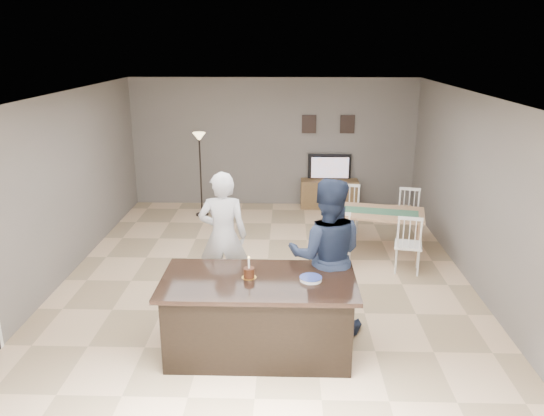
{
  "coord_description": "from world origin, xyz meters",
  "views": [
    {
      "loc": [
        0.31,
        -7.11,
        3.39
      ],
      "look_at": [
        0.1,
        -0.3,
        1.25
      ],
      "focal_mm": 35.0,
      "sensor_mm": 36.0,
      "label": 1
    }
  ],
  "objects_px": {
    "tv_console": "(329,194)",
    "floor_lamp": "(200,152)",
    "plate_stack": "(311,279)",
    "television": "(330,167)",
    "man": "(326,256)",
    "birthday_cake": "(249,273)",
    "woman": "(223,236)",
    "dining_table": "(376,219)",
    "kitchen_island": "(259,315)"
  },
  "relations": [
    {
      "from": "tv_console",
      "to": "floor_lamp",
      "type": "distance_m",
      "value": 2.89
    },
    {
      "from": "tv_console",
      "to": "plate_stack",
      "type": "xyz_separation_m",
      "value": [
        -0.63,
        -5.59,
        0.62
      ]
    },
    {
      "from": "television",
      "to": "man",
      "type": "relative_size",
      "value": 0.48
    },
    {
      "from": "birthday_cake",
      "to": "woman",
      "type": "bearing_deg",
      "value": 108.64
    },
    {
      "from": "floor_lamp",
      "to": "tv_console",
      "type": "bearing_deg",
      "value": 13.2
    },
    {
      "from": "woman",
      "to": "dining_table",
      "type": "distance_m",
      "value": 2.9
    },
    {
      "from": "television",
      "to": "dining_table",
      "type": "relative_size",
      "value": 0.46
    },
    {
      "from": "plate_stack",
      "to": "dining_table",
      "type": "bearing_deg",
      "value": 68.44
    },
    {
      "from": "television",
      "to": "plate_stack",
      "type": "relative_size",
      "value": 3.69
    },
    {
      "from": "man",
      "to": "birthday_cake",
      "type": "relative_size",
      "value": 7.53
    },
    {
      "from": "man",
      "to": "kitchen_island",
      "type": "bearing_deg",
      "value": 38.92
    },
    {
      "from": "woman",
      "to": "floor_lamp",
      "type": "bearing_deg",
      "value": -77.9
    },
    {
      "from": "woman",
      "to": "man",
      "type": "distance_m",
      "value": 1.55
    },
    {
      "from": "plate_stack",
      "to": "floor_lamp",
      "type": "bearing_deg",
      "value": 111.94
    },
    {
      "from": "kitchen_island",
      "to": "floor_lamp",
      "type": "height_order",
      "value": "floor_lamp"
    },
    {
      "from": "kitchen_island",
      "to": "dining_table",
      "type": "xyz_separation_m",
      "value": [
        1.78,
        3.05,
        0.14
      ]
    },
    {
      "from": "television",
      "to": "plate_stack",
      "type": "height_order",
      "value": "television"
    },
    {
      "from": "tv_console",
      "to": "woman",
      "type": "height_order",
      "value": "woman"
    },
    {
      "from": "kitchen_island",
      "to": "dining_table",
      "type": "height_order",
      "value": "dining_table"
    },
    {
      "from": "kitchen_island",
      "to": "man",
      "type": "xyz_separation_m",
      "value": [
        0.78,
        0.55,
        0.5
      ]
    },
    {
      "from": "floor_lamp",
      "to": "man",
      "type": "bearing_deg",
      "value": -63.34
    },
    {
      "from": "dining_table",
      "to": "birthday_cake",
      "type": "bearing_deg",
      "value": -110.09
    },
    {
      "from": "birthday_cake",
      "to": "plate_stack",
      "type": "relative_size",
      "value": 1.02
    },
    {
      "from": "tv_console",
      "to": "television",
      "type": "height_order",
      "value": "television"
    },
    {
      "from": "plate_stack",
      "to": "dining_table",
      "type": "distance_m",
      "value": 3.31
    },
    {
      "from": "floor_lamp",
      "to": "woman",
      "type": "bearing_deg",
      "value": -76.29
    },
    {
      "from": "woman",
      "to": "man",
      "type": "height_order",
      "value": "man"
    },
    {
      "from": "tv_console",
      "to": "woman",
      "type": "xyz_separation_m",
      "value": [
        -1.75,
        -4.22,
        0.59
      ]
    },
    {
      "from": "birthday_cake",
      "to": "tv_console",
      "type": "bearing_deg",
      "value": 76.72
    },
    {
      "from": "tv_console",
      "to": "woman",
      "type": "distance_m",
      "value": 4.61
    },
    {
      "from": "tv_console",
      "to": "man",
      "type": "relative_size",
      "value": 0.63
    },
    {
      "from": "plate_stack",
      "to": "floor_lamp",
      "type": "height_order",
      "value": "floor_lamp"
    },
    {
      "from": "television",
      "to": "tv_console",
      "type": "bearing_deg",
      "value": 90.0
    },
    {
      "from": "plate_stack",
      "to": "kitchen_island",
      "type": "bearing_deg",
      "value": 178.22
    },
    {
      "from": "man",
      "to": "woman",
      "type": "bearing_deg",
      "value": -27.25
    },
    {
      "from": "kitchen_island",
      "to": "floor_lamp",
      "type": "relative_size",
      "value": 1.27
    },
    {
      "from": "birthday_cake",
      "to": "floor_lamp",
      "type": "xyz_separation_m",
      "value": [
        -1.32,
        4.92,
        0.36
      ]
    },
    {
      "from": "birthday_cake",
      "to": "kitchen_island",
      "type": "bearing_deg",
      "value": -17.92
    },
    {
      "from": "tv_console",
      "to": "dining_table",
      "type": "relative_size",
      "value": 0.6
    },
    {
      "from": "kitchen_island",
      "to": "birthday_cake",
      "type": "relative_size",
      "value": 8.49
    },
    {
      "from": "woman",
      "to": "floor_lamp",
      "type": "distance_m",
      "value": 3.73
    },
    {
      "from": "man",
      "to": "tv_console",
      "type": "bearing_deg",
      "value": -91.03
    },
    {
      "from": "woman",
      "to": "plate_stack",
      "type": "height_order",
      "value": "woman"
    },
    {
      "from": "floor_lamp",
      "to": "dining_table",
      "type": "bearing_deg",
      "value": -30.7
    },
    {
      "from": "woman",
      "to": "plate_stack",
      "type": "distance_m",
      "value": 1.77
    },
    {
      "from": "woman",
      "to": "birthday_cake",
      "type": "height_order",
      "value": "woman"
    },
    {
      "from": "television",
      "to": "woman",
      "type": "height_order",
      "value": "woman"
    },
    {
      "from": "tv_console",
      "to": "man",
      "type": "xyz_separation_m",
      "value": [
        -0.42,
        -5.02,
        0.65
      ]
    },
    {
      "from": "woman",
      "to": "birthday_cake",
      "type": "distance_m",
      "value": 1.39
    },
    {
      "from": "man",
      "to": "television",
      "type": "bearing_deg",
      "value": -90.96
    }
  ]
}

